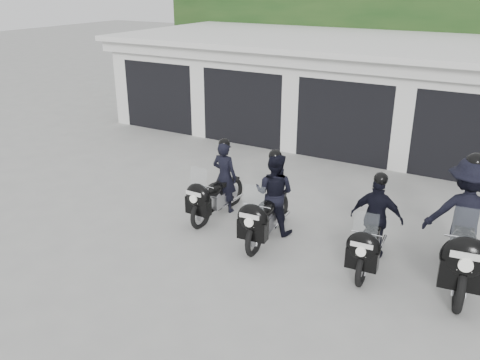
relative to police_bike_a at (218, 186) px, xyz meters
The scene contains 7 objects.
ground 1.57m from the police_bike_a, 39.91° to the right, with size 80.00×80.00×0.00m, color #A0A09B.
garage_block 7.26m from the police_bike_a, 81.28° to the left, with size 16.40×6.80×2.96m.
background_vegetation 12.27m from the police_bike_a, 83.03° to the left, with size 20.00×3.90×5.80m.
police_bike_a is the anchor object (origin of this frame).
police_bike_b 1.39m from the police_bike_a, 11.17° to the right, with size 0.84×2.01×1.75m.
police_bike_c 3.37m from the police_bike_a, ahead, with size 0.95×1.93×1.68m.
police_bike_d 4.76m from the police_bike_a, ahead, with size 1.38×2.49×2.17m.
Camera 1 is at (4.16, -7.30, 4.68)m, focal length 38.00 mm.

